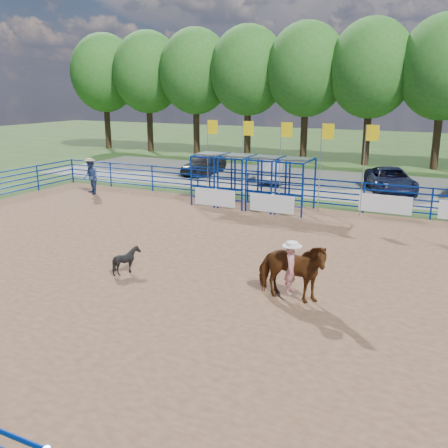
{
  "coord_description": "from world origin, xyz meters",
  "views": [
    {
      "loc": [
        7.23,
        -13.69,
        5.75
      ],
      "look_at": [
        0.03,
        1.0,
        1.3
      ],
      "focal_mm": 40.0,
      "sensor_mm": 36.0,
      "label": 1
    }
  ],
  "objects": [
    {
      "name": "treeline",
      "position": [
        0.0,
        26.0,
        7.53
      ],
      "size": [
        56.4,
        6.4,
        11.24
      ],
      "color": "#3F2B19",
      "rests_on": "ground"
    },
    {
      "name": "spectator_cowboy",
      "position": [
        -11.57,
        7.74,
        1.01
      ],
      "size": [
        1.18,
        1.12,
        1.98
      ],
      "color": "navy",
      "rests_on": "arena_dirt"
    },
    {
      "name": "ground",
      "position": [
        0.0,
        0.0,
        0.0
      ],
      "size": [
        120.0,
        120.0,
        0.0
      ],
      "primitive_type": "plane",
      "color": "#365522",
      "rests_on": "ground"
    },
    {
      "name": "perimeter_fence",
      "position": [
        0.0,
        0.0,
        0.75
      ],
      "size": [
        30.1,
        20.1,
        1.5
      ],
      "color": "navy",
      "rests_on": "ground"
    },
    {
      "name": "car_b",
      "position": [
        -3.85,
        16.05,
        0.74
      ],
      "size": [
        2.48,
        4.67,
        1.46
      ],
      "primitive_type": "imported",
      "rotation": [
        0.0,
        0.0,
        3.36
      ],
      "color": "gray",
      "rests_on": "gravel_strip"
    },
    {
      "name": "gravel_strip",
      "position": [
        0.0,
        17.0,
        0.01
      ],
      "size": [
        40.0,
        10.0,
        0.01
      ],
      "primitive_type": "cube",
      "color": "gray",
      "rests_on": "ground"
    },
    {
      "name": "car_a",
      "position": [
        -9.16,
        16.57,
        0.74
      ],
      "size": [
        1.75,
        4.3,
        1.46
      ],
      "primitive_type": "imported",
      "rotation": [
        0.0,
        0.0,
        -0.01
      ],
      "color": "black",
      "rests_on": "gravel_strip"
    },
    {
      "name": "horse_and_rider",
      "position": [
        3.21,
        -1.28,
        0.96
      ],
      "size": [
        2.1,
        0.98,
        2.4
      ],
      "color": "#5C3012",
      "rests_on": "arena_dirt"
    },
    {
      "name": "calf",
      "position": [
        -2.19,
        -1.54,
        0.46
      ],
      "size": [
        1.0,
        0.96,
        0.88
      ],
      "primitive_type": "imported",
      "rotation": [
        0.0,
        0.0,
        1.96
      ],
      "color": "black",
      "rests_on": "arena_dirt"
    },
    {
      "name": "car_c",
      "position": [
        3.39,
        15.71,
        0.71
      ],
      "size": [
        3.84,
        5.5,
        1.39
      ],
      "primitive_type": "imported",
      "rotation": [
        0.0,
        0.0,
        0.34
      ],
      "color": "#161A37",
      "rests_on": "gravel_strip"
    },
    {
      "name": "arena_dirt",
      "position": [
        0.0,
        0.0,
        0.01
      ],
      "size": [
        30.0,
        20.0,
        0.02
      ],
      "primitive_type": "cube",
      "color": "brown",
      "rests_on": "ground"
    },
    {
      "name": "chute_assembly",
      "position": [
        -1.9,
        8.84,
        1.26
      ],
      "size": [
        19.32,
        2.41,
        4.2
      ],
      "color": "navy",
      "rests_on": "ground"
    }
  ]
}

